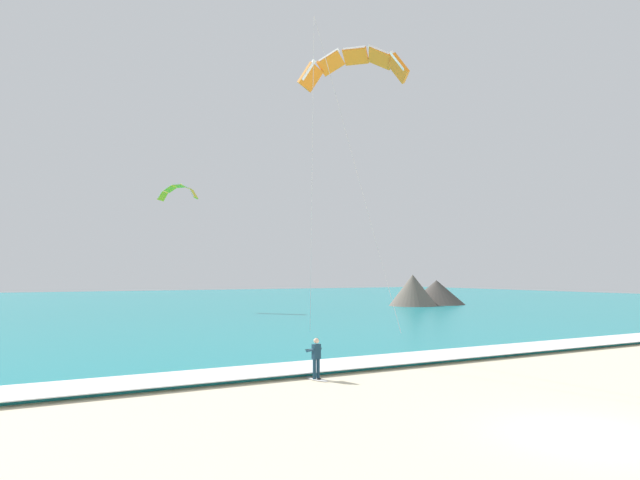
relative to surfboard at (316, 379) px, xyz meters
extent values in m
plane|color=beige|center=(2.64, -10.38, -0.03)|extent=(200.00, 200.00, 0.00)
cube|color=teal|center=(2.64, 60.86, 0.07)|extent=(200.00, 120.00, 0.20)
cube|color=white|center=(2.64, 1.86, 0.19)|extent=(200.00, 2.97, 0.04)
ellipsoid|color=white|center=(0.00, 0.00, 0.00)|extent=(0.72, 1.46, 0.05)
cube|color=black|center=(0.00, 0.24, 0.04)|extent=(0.17, 0.09, 0.04)
cube|color=black|center=(0.00, -0.24, 0.04)|extent=(0.17, 0.09, 0.04)
cylinder|color=#143347|center=(-0.10, -0.02, 0.39)|extent=(0.14, 0.14, 0.84)
cylinder|color=#143347|center=(0.10, 0.02, 0.39)|extent=(0.14, 0.14, 0.84)
cube|color=#143347|center=(0.00, 0.00, 1.11)|extent=(0.37, 0.26, 0.60)
sphere|color=beige|center=(0.00, 0.00, 1.55)|extent=(0.22, 0.22, 0.22)
cylinder|color=#143347|center=(-0.21, 0.12, 1.16)|extent=(0.19, 0.51, 0.22)
cylinder|color=#143347|center=(0.14, 0.19, 1.16)|extent=(0.19, 0.51, 0.22)
cylinder|color=black|center=(-0.08, 0.37, 1.16)|extent=(0.55, 0.15, 0.04)
cube|color=#3F3F42|center=(-0.02, 0.12, 0.89)|extent=(0.13, 0.10, 0.10)
cube|color=orange|center=(6.99, 3.64, 15.42)|extent=(1.10, 1.56, 1.48)
cube|color=white|center=(6.70, 3.34, 15.69)|extent=(0.69, 0.69, 1.16)
cube|color=orange|center=(6.50, 4.71, 16.28)|extent=(1.49, 1.70, 1.20)
cube|color=white|center=(6.21, 4.41, 16.54)|extent=(0.98, 0.93, 0.76)
cube|color=orange|center=(5.60, 5.80, 16.59)|extent=(1.71, 1.70, 0.65)
cube|color=white|center=(5.30, 5.50, 16.85)|extent=(1.07, 1.04, 0.19)
cube|color=orange|center=(4.48, 6.67, 16.28)|extent=(1.71, 1.49, 1.20)
cube|color=white|center=(4.18, 6.36, 16.54)|extent=(0.95, 0.95, 0.76)
cube|color=orange|center=(3.39, 7.12, 15.42)|extent=(1.57, 1.11, 1.48)
cube|color=white|center=(3.10, 6.82, 15.69)|extent=(0.71, 0.68, 1.16)
cylinder|color=#B2B2B7|center=(3.54, 2.01, 8.30)|extent=(6.94, 3.30, 14.26)
cylinder|color=#B2B2B7|center=(1.74, 3.74, 8.30)|extent=(3.34, 6.77, 14.26)
cube|color=yellow|center=(6.91, 43.49, 13.58)|extent=(1.18, 1.33, 1.17)
cube|color=white|center=(6.58, 43.22, 13.70)|extent=(0.59, 0.67, 1.01)
cube|color=yellow|center=(6.41, 44.33, 14.41)|extent=(1.43, 1.53, 0.84)
cube|color=white|center=(6.09, 44.06, 14.54)|extent=(0.80, 0.91, 0.64)
cube|color=yellow|center=(5.66, 45.33, 14.71)|extent=(1.52, 1.55, 0.33)
cube|color=white|center=(5.33, 45.06, 14.84)|extent=(0.86, 0.98, 0.13)
cube|color=yellow|center=(4.82, 46.25, 14.41)|extent=(1.49, 1.44, 0.84)
cube|color=white|center=(4.50, 45.98, 14.54)|extent=(0.78, 0.91, 0.64)
cube|color=yellow|center=(4.09, 46.90, 13.58)|extent=(1.32, 1.14, 1.17)
cube|color=white|center=(3.76, 46.63, 13.70)|extent=(0.59, 0.66, 1.01)
cone|color=#47423D|center=(39.09, 38.85, 1.70)|extent=(8.04, 8.04, 3.46)
cone|color=#665B51|center=(34.20, 37.71, 2.09)|extent=(6.50, 6.50, 4.23)
cone|color=#56514C|center=(38.84, 38.82, 0.73)|extent=(4.67, 4.67, 1.52)
camera|label=1|loc=(-10.86, -20.43, 4.30)|focal=31.40mm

